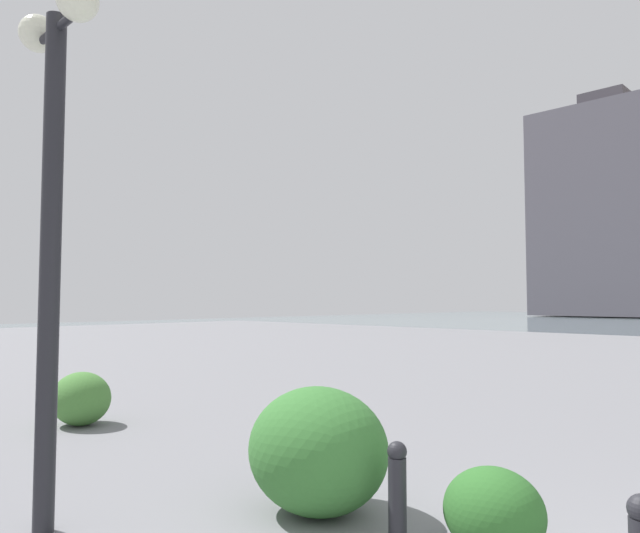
# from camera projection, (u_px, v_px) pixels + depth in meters

# --- Properties ---
(building_annex) EXTENTS (12.79, 13.27, 23.79)m
(building_annex) POSITION_uv_depth(u_px,v_px,m) (610.00, 213.00, 62.38)
(building_annex) COLOR #5B5660
(building_annex) RESTS_ON ground
(lamppost) EXTENTS (0.98, 0.28, 3.74)m
(lamppost) POSITION_uv_depth(u_px,v_px,m) (53.00, 168.00, 4.11)
(lamppost) COLOR #232328
(lamppost) RESTS_ON ground
(bollard_mid) EXTENTS (0.13, 0.13, 0.66)m
(bollard_mid) POSITION_uv_depth(u_px,v_px,m) (397.00, 490.00, 3.78)
(bollard_mid) COLOR #232328
(bollard_mid) RESTS_ON ground
(shrub_low) EXTENTS (1.10, 0.99, 0.93)m
(shrub_low) POSITION_uv_depth(u_px,v_px,m) (318.00, 450.00, 4.34)
(shrub_low) COLOR #387533
(shrub_low) RESTS_ON ground
(shrub_round) EXTENTS (0.79, 0.71, 0.67)m
(shrub_round) POSITION_uv_depth(u_px,v_px,m) (81.00, 399.00, 7.39)
(shrub_round) COLOR #477F38
(shrub_round) RESTS_ON ground
(shrub_wide) EXTENTS (0.64, 0.57, 0.54)m
(shrub_wide) POSITION_uv_depth(u_px,v_px,m) (494.00, 512.00, 3.61)
(shrub_wide) COLOR #2D6628
(shrub_wide) RESTS_ON ground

